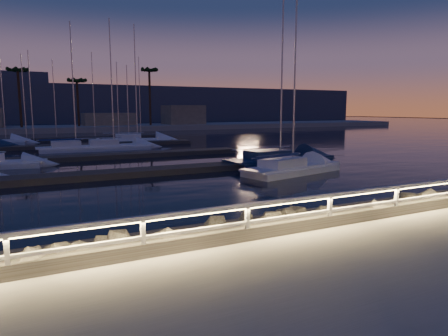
{
  "coord_description": "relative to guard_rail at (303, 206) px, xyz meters",
  "views": [
    {
      "loc": [
        -7.47,
        -9.51,
        3.69
      ],
      "look_at": [
        -0.75,
        4.0,
        1.46
      ],
      "focal_mm": 32.0,
      "sensor_mm": 36.0,
      "label": 1
    }
  ],
  "objects": [
    {
      "name": "sailboat_c",
      "position": [
        8.35,
        12.15,
        -0.95
      ],
      "size": [
        8.18,
        4.06,
        13.38
      ],
      "rotation": [
        0.0,
        0.0,
        0.23
      ],
      "color": "white",
      "rests_on": "ground"
    },
    {
      "name": "palm_left",
      "position": [
        -7.93,
        72.0,
        9.36
      ],
      "size": [
        3.0,
        3.0,
        11.2
      ],
      "color": "#44301F",
      "rests_on": "ground"
    },
    {
      "name": "sailboat_d",
      "position": [
        9.94,
        16.04,
        -0.93
      ],
      "size": [
        9.29,
        3.4,
        15.4
      ],
      "rotation": [
        0.0,
        0.0,
        0.07
      ],
      "color": "navy",
      "rests_on": "ground"
    },
    {
      "name": "harbor_water",
      "position": [
        0.07,
        31.22,
        -1.74
      ],
      "size": [
        400.0,
        440.0,
        0.6
      ],
      "color": "black",
      "rests_on": "ground"
    },
    {
      "name": "riprap",
      "position": [
        0.59,
        1.8,
        -1.06
      ],
      "size": [
        31.36,
        2.62,
        1.38
      ],
      "color": "slate",
      "rests_on": "ground"
    },
    {
      "name": "far_shore",
      "position": [
        -0.06,
        74.05,
        -0.48
      ],
      "size": [
        160.0,
        14.0,
        5.2
      ],
      "color": "#AFA99E",
      "rests_on": "ground"
    },
    {
      "name": "sailboat_g",
      "position": [
        0.69,
        33.33,
        -0.95
      ],
      "size": [
        8.1,
        2.81,
        13.54
      ],
      "rotation": [
        0.0,
        0.0,
        -0.05
      ],
      "color": "white",
      "rests_on": "ground"
    },
    {
      "name": "sailboat_l",
      "position": [
        5.07,
        40.79,
        -0.95
      ],
      "size": [
        9.01,
        4.41,
        14.69
      ],
      "rotation": [
        0.0,
        0.0,
        -0.22
      ],
      "color": "white",
      "rests_on": "ground"
    },
    {
      "name": "palm_center",
      "position": [
        2.07,
        73.0,
        8.01
      ],
      "size": [
        3.0,
        3.0,
        9.7
      ],
      "color": "#44301F",
      "rests_on": "ground"
    },
    {
      "name": "sailboat_k",
      "position": [
        -3.04,
        33.58,
        -0.96
      ],
      "size": [
        7.64,
        2.35,
        12.91
      ],
      "rotation": [
        0.0,
        0.0,
        -0.0
      ],
      "color": "white",
      "rests_on": "ground"
    },
    {
      "name": "guard_rail",
      "position": [
        0.0,
        0.0,
        0.0
      ],
      "size": [
        44.11,
        0.12,
        1.06
      ],
      "color": "white",
      "rests_on": "ground"
    },
    {
      "name": "palm_right",
      "position": [
        16.07,
        72.0,
        10.26
      ],
      "size": [
        3.0,
        3.0,
        12.2
      ],
      "color": "#44301F",
      "rests_on": "ground"
    },
    {
      "name": "floating_docks",
      "position": [
        0.07,
        32.5,
        -1.17
      ],
      "size": [
        22.0,
        36.0,
        0.4
      ],
      "color": "#504842",
      "rests_on": "ground"
    },
    {
      "name": "ground",
      "position": [
        0.07,
        0.0,
        -0.77
      ],
      "size": [
        400.0,
        400.0,
        0.0
      ],
      "primitive_type": "plane",
      "color": "#AFA99E",
      "rests_on": "ground"
    }
  ]
}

